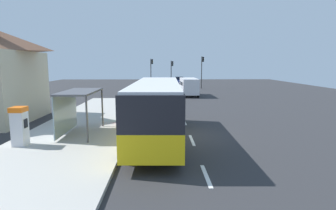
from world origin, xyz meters
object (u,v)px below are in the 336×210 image
at_px(sedan_near, 179,80).
at_px(traffic_light_far_side, 151,69).
at_px(bus, 157,107).
at_px(bus_shelter, 75,101).
at_px(recycling_bin_red, 121,116).
at_px(traffic_light_median, 172,70).
at_px(recycling_bin_green, 122,115).
at_px(white_van, 189,86).
at_px(traffic_light_near_side, 202,67).
at_px(ticket_machine, 20,126).

xyz_separation_m(sedan_near, traffic_light_far_side, (-5.40, -9.52, 2.56)).
height_order(bus, bus_shelter, bus).
xyz_separation_m(sedan_near, bus_shelter, (-8.71, -41.93, 1.31)).
relative_size(recycling_bin_red, traffic_light_median, 0.20).
relative_size(sedan_near, recycling_bin_green, 4.68).
height_order(traffic_light_far_side, bus_shelter, traffic_light_far_side).
height_order(white_van, traffic_light_far_side, traffic_light_far_side).
bearing_deg(traffic_light_near_side, bus, -102.60).
bearing_deg(bus_shelter, traffic_light_far_side, 84.17).
bearing_deg(ticket_machine, traffic_light_far_side, 81.23).
relative_size(white_van, traffic_light_far_side, 1.04).
bearing_deg(white_van, traffic_light_near_side, 73.35).
bearing_deg(traffic_light_near_side, traffic_light_far_side, 174.68).
relative_size(sedan_near, ticket_machine, 2.29).
bearing_deg(white_van, bus_shelter, -112.70).
distance_m(traffic_light_near_side, traffic_light_far_side, 8.64).
height_order(ticket_machine, recycling_bin_red, ticket_machine).
relative_size(traffic_light_near_side, bus_shelter, 1.35).
bearing_deg(sedan_near, recycling_bin_green, -99.60).
xyz_separation_m(ticket_machine, recycling_bin_red, (4.26, 5.14, -0.52)).
xyz_separation_m(traffic_light_near_side, bus_shelter, (-11.91, -31.61, -1.48)).
relative_size(white_van, ticket_machine, 2.70).
relative_size(ticket_machine, traffic_light_median, 0.41).
bearing_deg(white_van, sedan_near, 89.74).
bearing_deg(traffic_light_far_side, recycling_bin_green, -92.18).
xyz_separation_m(sedan_near, traffic_light_median, (-1.90, -8.72, 2.35)).
bearing_deg(recycling_bin_green, traffic_light_median, 81.19).
xyz_separation_m(sedan_near, recycling_bin_green, (-6.50, -38.41, -0.14)).
relative_size(recycling_bin_green, traffic_light_near_side, 0.18).
xyz_separation_m(white_van, recycling_bin_green, (-6.40, -17.07, -0.69)).
xyz_separation_m(ticket_machine, bus_shelter, (2.05, 2.31, 0.93)).
height_order(ticket_machine, traffic_light_far_side, traffic_light_far_side).
relative_size(recycling_bin_red, traffic_light_far_side, 0.19).
distance_m(white_van, traffic_light_far_side, 13.11).
distance_m(bus, recycling_bin_green, 4.99).
xyz_separation_m(bus, recycling_bin_red, (-2.49, 3.46, -1.19)).
height_order(white_van, sedan_near, white_van).
bearing_deg(traffic_light_far_side, white_van, -65.84).
distance_m(recycling_bin_green, traffic_light_near_side, 29.85).
bearing_deg(bus, recycling_bin_green, 120.91).
distance_m(sedan_near, recycling_bin_green, 38.96).
height_order(ticket_machine, traffic_light_near_side, traffic_light_near_side).
relative_size(sedan_near, recycling_bin_red, 4.68).
bearing_deg(traffic_light_near_side, bus_shelter, -110.64).
distance_m(sedan_near, ticket_machine, 45.54).
bearing_deg(traffic_light_median, sedan_near, 77.74).
distance_m(white_van, bus_shelter, 22.33).
xyz_separation_m(recycling_bin_red, bus_shelter, (-2.21, -2.82, 1.44)).
relative_size(white_van, traffic_light_median, 1.12).
xyz_separation_m(ticket_machine, traffic_light_near_side, (13.95, 33.92, 2.40)).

